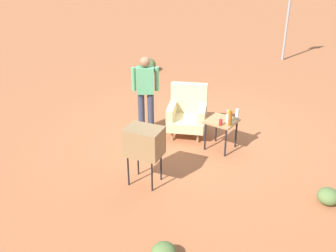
# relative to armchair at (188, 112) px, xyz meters

# --- Properties ---
(ground_plane) EXTENTS (60.00, 60.00, 0.00)m
(ground_plane) POSITION_rel_armchair_xyz_m (0.12, -0.03, -0.50)
(ground_plane) COLOR #A05B38
(armchair) EXTENTS (1.02, 1.03, 1.06)m
(armchair) POSITION_rel_armchair_xyz_m (0.00, 0.00, 0.00)
(armchair) COLOR #937047
(armchair) RESTS_ON ground
(side_table) EXTENTS (0.56, 0.56, 0.62)m
(side_table) POSITION_rel_armchair_xyz_m (0.89, -0.18, 0.03)
(side_table) COLOR black
(side_table) RESTS_ON ground
(tv_on_stand) EXTENTS (0.68, 0.55, 1.03)m
(tv_on_stand) POSITION_rel_armchair_xyz_m (0.41, -1.99, 0.28)
(tv_on_stand) COLOR black
(tv_on_stand) RESTS_ON ground
(person_standing) EXTENTS (0.47, 0.39, 1.64)m
(person_standing) POSITION_rel_armchair_xyz_m (-0.83, -0.35, 0.44)
(person_standing) COLOR #2D3347
(person_standing) RESTS_ON ground
(road_sign) EXTENTS (0.33, 0.33, 2.44)m
(road_sign) POSITION_rel_armchair_xyz_m (-0.34, 6.67, 0.88)
(road_sign) COLOR gray
(road_sign) RESTS_ON ground
(bottle_tall_amber) EXTENTS (0.07, 0.07, 0.30)m
(bottle_tall_amber) POSITION_rel_armchair_xyz_m (1.12, -0.29, 0.27)
(bottle_tall_amber) COLOR brown
(bottle_tall_amber) RESTS_ON side_table
(soda_can_red) EXTENTS (0.07, 0.07, 0.12)m
(soda_can_red) POSITION_rel_armchair_xyz_m (0.98, -0.39, 0.18)
(soda_can_red) COLOR red
(soda_can_red) RESTS_ON side_table
(bottle_short_clear) EXTENTS (0.06, 0.06, 0.20)m
(bottle_short_clear) POSITION_rel_armchair_xyz_m (1.10, 0.06, 0.22)
(bottle_short_clear) COLOR silver
(bottle_short_clear) RESTS_ON side_table
(flower_vase) EXTENTS (0.15, 0.10, 0.27)m
(flower_vase) POSITION_rel_armchair_xyz_m (1.04, -0.21, 0.27)
(flower_vase) COLOR silver
(flower_vase) RESTS_ON side_table
(shrub_near) EXTENTS (0.53, 0.53, 0.41)m
(shrub_near) POSITION_rel_armchair_xyz_m (-3.37, 2.98, -0.29)
(shrub_near) COLOR #516B38
(shrub_near) RESTS_ON ground
(shrub_mid) EXTENTS (0.32, 0.32, 0.25)m
(shrub_mid) POSITION_rel_armchair_xyz_m (1.73, -3.27, -0.37)
(shrub_mid) COLOR #516B38
(shrub_mid) RESTS_ON ground
(shrub_far) EXTENTS (0.34, 0.34, 0.26)m
(shrub_far) POSITION_rel_armchair_xyz_m (3.14, -0.81, -0.37)
(shrub_far) COLOR #516B38
(shrub_far) RESTS_ON ground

